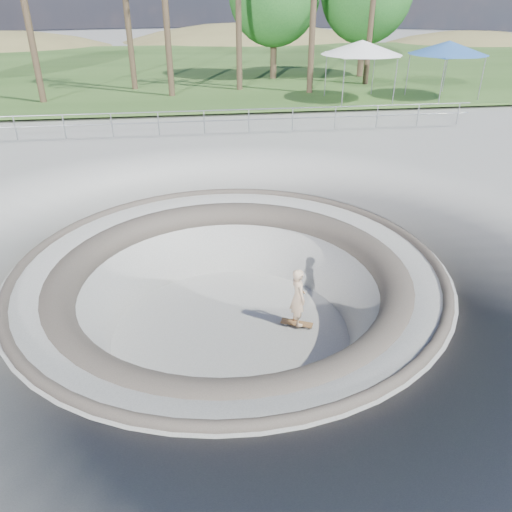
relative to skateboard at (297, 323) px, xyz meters
The scene contains 9 objects.
ground 2.51m from the skateboard, behind, with size 180.00×180.00×0.00m, color #ACABA6.
skate_bowl 1.72m from the skateboard, behind, with size 14.00×14.00×4.10m.
grass_strip 34.13m from the skateboard, 92.89° to the left, with size 180.00×36.00×0.12m.
distant_hills 57.47m from the skateboard, 87.94° to the left, with size 103.20×45.00×28.60m.
safety_railing 12.41m from the skateboard, 98.13° to the left, with size 25.00×0.06×1.03m.
skateboard is the anchor object (origin of this frame).
skater 0.81m from the skateboard, behind, with size 0.58×0.38×1.59m, color #DDB68F.
canopy_white 20.07m from the skateboard, 67.90° to the left, with size 6.27×6.27×3.17m.
canopy_blue 22.40m from the skateboard, 55.50° to the left, with size 5.88×5.88×3.09m.
Camera 1 is at (-0.81, -10.43, 5.85)m, focal length 35.00 mm.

